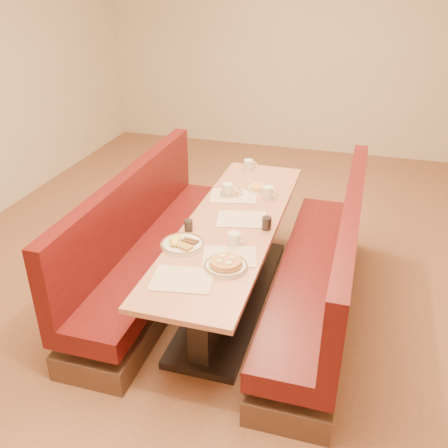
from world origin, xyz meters
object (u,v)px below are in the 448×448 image
(pancake_plate, at_px, (226,264))
(coffee_mug_b, at_px, (228,189))
(diner_table, at_px, (232,262))
(coffee_mug_c, at_px, (268,192))
(coffee_mug_d, at_px, (249,165))
(eggs_plate, at_px, (182,243))
(booth_right, at_px, (322,278))
(coffee_mug_a, at_px, (234,239))
(booth_left, at_px, (150,251))
(soda_tumbler_mid, at_px, (267,223))
(soda_tumbler_near, at_px, (189,226))

(pancake_plate, height_order, coffee_mug_b, coffee_mug_b)
(diner_table, xyz_separation_m, pancake_plate, (0.13, -0.64, 0.40))
(coffee_mug_c, distance_m, coffee_mug_d, 0.66)
(eggs_plate, bearing_deg, pancake_plate, -25.98)
(booth_right, relative_size, eggs_plate, 7.97)
(coffee_mug_d, bearing_deg, coffee_mug_a, -96.56)
(booth_left, bearing_deg, coffee_mug_d, 61.81)
(coffee_mug_c, xyz_separation_m, soda_tumbler_mid, (0.11, -0.56, -0.00))
(coffee_mug_a, relative_size, soda_tumbler_near, 1.39)
(pancake_plate, bearing_deg, booth_left, 143.36)
(diner_table, distance_m, coffee_mug_d, 1.19)
(coffee_mug_c, bearing_deg, coffee_mug_a, -79.51)
(booth_left, relative_size, soda_tumbler_near, 28.42)
(coffee_mug_a, relative_size, coffee_mug_d, 0.95)
(diner_table, relative_size, coffee_mug_d, 19.30)
(pancake_plate, relative_size, soda_tumbler_near, 3.39)
(pancake_plate, bearing_deg, booth_right, 47.06)
(booth_left, height_order, booth_right, same)
(booth_right, bearing_deg, coffee_mug_b, 152.52)
(booth_left, xyz_separation_m, pancake_plate, (0.87, -0.64, 0.41))
(diner_table, distance_m, booth_right, 0.73)
(booth_right, xyz_separation_m, soda_tumbler_mid, (-0.45, -0.04, 0.44))
(pancake_plate, relative_size, coffee_mug_a, 2.43)
(coffee_mug_b, bearing_deg, booth_left, -137.30)
(eggs_plate, height_order, coffee_mug_d, coffee_mug_d)
(diner_table, bearing_deg, soda_tumbler_mid, -8.73)
(coffee_mug_b, bearing_deg, diner_table, -67.21)
(eggs_plate, bearing_deg, booth_left, 136.57)
(pancake_plate, distance_m, coffee_mug_d, 1.77)
(soda_tumbler_mid, bearing_deg, coffee_mug_d, 110.25)
(booth_left, xyz_separation_m, eggs_plate, (0.48, -0.46, 0.41))
(eggs_plate, bearing_deg, coffee_mug_c, 66.56)
(eggs_plate, bearing_deg, booth_right, 24.99)
(booth_left, height_order, coffee_mug_d, booth_left)
(coffee_mug_a, height_order, coffee_mug_d, coffee_mug_d)
(coffee_mug_a, bearing_deg, coffee_mug_c, 73.18)
(pancake_plate, height_order, soda_tumbler_near, soda_tumbler_near)
(eggs_plate, xyz_separation_m, coffee_mug_c, (0.42, 0.98, 0.03))
(eggs_plate, relative_size, coffee_mug_b, 2.29)
(booth_left, bearing_deg, coffee_mug_a, -21.84)
(pancake_plate, height_order, soda_tumbler_mid, soda_tumbler_mid)
(coffee_mug_d, xyz_separation_m, soda_tumbler_near, (-0.14, -1.33, -0.01))
(eggs_plate, relative_size, coffee_mug_a, 2.56)
(booth_left, distance_m, coffee_mug_b, 0.85)
(coffee_mug_d, bearing_deg, coffee_mug_c, -77.97)
(diner_table, distance_m, coffee_mug_c, 0.69)
(soda_tumbler_near, distance_m, soda_tumbler_mid, 0.59)
(coffee_mug_a, bearing_deg, coffee_mug_d, 87.46)
(soda_tumbler_near, bearing_deg, booth_left, 152.68)
(soda_tumbler_near, bearing_deg, pancake_plate, -44.77)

